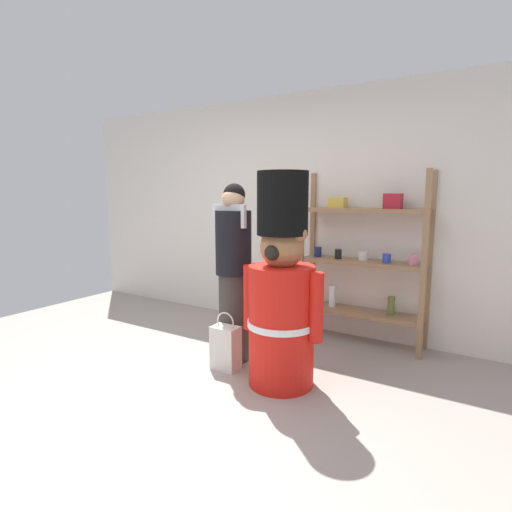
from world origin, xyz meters
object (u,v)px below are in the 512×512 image
shopping_bag (226,347)px  person_shopper (234,270)px  merchandise_shelf (363,258)px  teddy_bear_guard (282,295)px

shopping_bag → person_shopper: bearing=105.4°
person_shopper → shopping_bag: 0.68m
person_shopper → merchandise_shelf: bearing=51.3°
teddy_bear_guard → merchandise_shelf: bearing=79.2°
merchandise_shelf → person_shopper: merchandise_shelf is taller
teddy_bear_guard → shopping_bag: 0.76m
merchandise_shelf → person_shopper: bearing=-128.7°
merchandise_shelf → person_shopper: size_ratio=1.08×
shopping_bag → merchandise_shelf: bearing=58.3°
person_shopper → shopping_bag: size_ratio=3.14×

